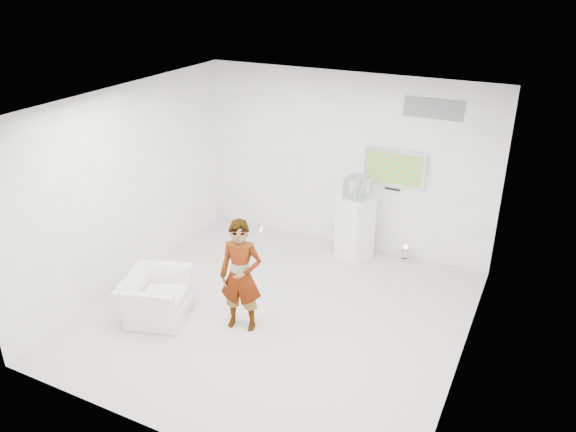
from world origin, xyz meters
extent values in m
cube|color=beige|center=(0.00, 0.00, 0.01)|extent=(5.00, 5.00, 0.01)
cube|color=#2A2A2C|center=(0.00, 0.00, 3.00)|extent=(5.00, 5.00, 0.01)
cube|color=silver|center=(0.00, 2.50, 1.50)|extent=(5.00, 0.01, 3.00)
cube|color=silver|center=(0.00, -2.50, 1.50)|extent=(5.00, 0.01, 3.00)
cube|color=silver|center=(-2.50, 0.00, 1.50)|extent=(0.01, 5.00, 3.00)
cube|color=silver|center=(2.50, 0.00, 1.50)|extent=(0.01, 5.00, 3.00)
cube|color=silver|center=(0.85, 2.45, 1.55)|extent=(1.00, 0.08, 0.60)
cube|color=slate|center=(1.35, 2.49, 2.55)|extent=(0.90, 0.02, 0.30)
imported|color=white|center=(-0.30, -0.46, 0.79)|extent=(0.65, 0.50, 1.58)
imported|color=white|center=(-1.51, -0.78, 0.31)|extent=(1.08, 1.16, 0.62)
cube|color=white|center=(0.36, 2.11, 0.54)|extent=(0.68, 0.68, 1.08)
cylinder|color=silver|center=(1.17, 2.34, 0.14)|extent=(0.22, 0.22, 0.27)
cube|color=white|center=(0.36, 2.11, 1.25)|extent=(0.38, 0.38, 0.34)
cube|color=white|center=(0.36, 2.11, 1.18)|extent=(0.05, 0.15, 0.21)
cube|color=white|center=(-0.10, -0.26, 1.42)|extent=(0.08, 0.14, 0.03)
camera|label=1|loc=(3.10, -5.90, 4.56)|focal=35.00mm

